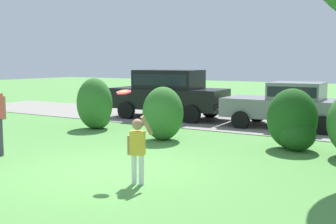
# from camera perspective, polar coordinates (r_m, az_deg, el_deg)

# --- Properties ---
(ground_plane) EXTENTS (80.00, 80.00, 0.00)m
(ground_plane) POSITION_cam_1_polar(r_m,az_deg,el_deg) (9.01, -8.34, -7.74)
(ground_plane) COLOR #518E42
(driveway_strip) EXTENTS (28.00, 4.40, 0.02)m
(driveway_strip) POSITION_cam_1_polar(r_m,az_deg,el_deg) (15.78, 10.30, -1.51)
(driveway_strip) COLOR gray
(driveway_strip) RESTS_ON ground
(shrub_near_tree) EXTENTS (1.25, 1.12, 1.70)m
(shrub_near_tree) POSITION_cam_1_polar(r_m,az_deg,el_deg) (14.53, -9.69, 0.83)
(shrub_near_tree) COLOR #33702B
(shrub_near_tree) RESTS_ON ground
(shrub_centre_left) EXTENTS (1.18, 1.16, 1.53)m
(shrub_centre_left) POSITION_cam_1_polar(r_m,az_deg,el_deg) (12.23, -0.68, -0.19)
(shrub_centre_left) COLOR #33702B
(shrub_centre_left) RESTS_ON ground
(shrub_centre) EXTENTS (1.30, 1.22, 1.56)m
(shrub_centre) POSITION_cam_1_polar(r_m,az_deg,el_deg) (11.39, 16.34, -1.34)
(shrub_centre) COLOR #1E511C
(shrub_centre) RESTS_ON ground
(parked_sedan) EXTENTS (4.47, 2.23, 1.56)m
(parked_sedan) POSITION_cam_1_polar(r_m,az_deg,el_deg) (14.96, 15.94, 1.12)
(parked_sedan) COLOR gray
(parked_sedan) RESTS_ON ground
(parked_suv) EXTENTS (4.82, 2.35, 1.92)m
(parked_suv) POSITION_cam_1_polar(r_m,az_deg,el_deg) (16.87, 0.11, 2.77)
(parked_suv) COLOR black
(parked_suv) RESTS_ON ground
(child_thrower) EXTENTS (0.40, 0.35, 1.29)m
(child_thrower) POSITION_cam_1_polar(r_m,az_deg,el_deg) (7.82, -4.07, -4.51)
(child_thrower) COLOR white
(child_thrower) RESTS_ON ground
(frisbee) EXTENTS (0.28, 0.28, 0.09)m
(frisbee) POSITION_cam_1_polar(r_m,az_deg,el_deg) (8.14, -5.91, 2.65)
(frisbee) COLOR red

